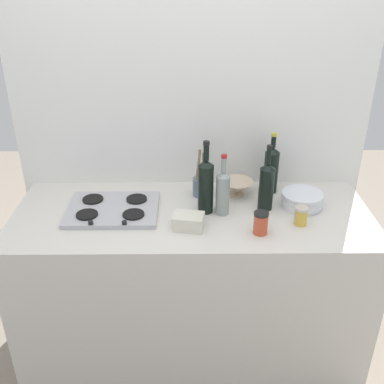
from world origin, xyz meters
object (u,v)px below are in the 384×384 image
wine_bottle_leftmost (271,169)px  condiment_jar_rear (261,223)px  mixing_bowl (237,187)px  butter_dish (188,221)px  wine_bottle_mid_left (266,185)px  stovetop_hob (113,209)px  plate_stack (302,200)px  condiment_jar_front (301,216)px  wine_bottle_rightmost (206,185)px  utensil_crock (201,185)px  wine_bottle_mid_right (223,192)px

wine_bottle_leftmost → condiment_jar_rear: wine_bottle_leftmost is taller
mixing_bowl → butter_dish: 0.42m
wine_bottle_mid_left → stovetop_hob: bearing=-177.9°
wine_bottle_leftmost → plate_stack: bearing=-50.9°
plate_stack → condiment_jar_front: bearing=-104.3°
stovetop_hob → butter_dish: (0.38, -0.15, 0.02)m
wine_bottle_mid_left → condiment_jar_front: (0.15, -0.16, -0.08)m
wine_bottle_rightmost → condiment_jar_rear: wine_bottle_rightmost is taller
wine_bottle_rightmost → utensil_crock: 0.19m
stovetop_hob → plate_stack: bearing=2.8°
condiment_jar_rear → plate_stack: bearing=45.5°
plate_stack → wine_bottle_mid_right: size_ratio=0.68×
utensil_crock → condiment_jar_front: (0.47, -0.30, -0.02)m
wine_bottle_leftmost → condiment_jar_front: wine_bottle_leftmost is taller
stovetop_hob → utensil_crock: utensil_crock is taller
plate_stack → condiment_jar_front: (-0.04, -0.18, 0.01)m
wine_bottle_leftmost → wine_bottle_mid_left: bearing=-105.9°
wine_bottle_leftmost → mixing_bowl: (-0.18, -0.04, -0.09)m
plate_stack → condiment_jar_front: 0.18m
stovetop_hob → wine_bottle_leftmost: wine_bottle_leftmost is taller
wine_bottle_leftmost → condiment_jar_rear: bearing=-104.7°
stovetop_hob → butter_dish: butter_dish is taller
wine_bottle_mid_left → utensil_crock: bearing=155.6°
wine_bottle_rightmost → utensil_crock: size_ratio=1.35×
wine_bottle_leftmost → butter_dish: bearing=-140.0°
wine_bottle_mid_left → mixing_bowl: (-0.13, 0.15, -0.09)m
butter_dish → condiment_jar_rear: (0.33, -0.05, 0.02)m
plate_stack → condiment_jar_rear: condiment_jar_rear is taller
mixing_bowl → utensil_crock: 0.19m
butter_dish → wine_bottle_leftmost: bearing=40.0°
wine_bottle_rightmost → plate_stack: bearing=5.3°
wine_bottle_mid_right → wine_bottle_rightmost: (-0.08, 0.02, 0.03)m
stovetop_hob → wine_bottle_rightmost: bearing=0.2°
wine_bottle_leftmost → mixing_bowl: bearing=-167.4°
plate_stack → condiment_jar_rear: 0.36m
wine_bottle_leftmost → butter_dish: (-0.44, -0.37, -0.10)m
butter_dish → utensil_crock: size_ratio=0.51×
wine_bottle_mid_right → wine_bottle_rightmost: wine_bottle_rightmost is taller
wine_bottle_rightmost → condiment_jar_rear: size_ratio=3.42×
wine_bottle_mid_left → utensil_crock: size_ratio=1.24×
plate_stack → utensil_crock: size_ratio=0.78×
wine_bottle_rightmost → butter_dish: wine_bottle_rightmost is taller
wine_bottle_rightmost → mixing_bowl: size_ratio=2.15×
wine_bottle_mid_right → condiment_jar_rear: bearing=-48.4°
wine_bottle_mid_right → wine_bottle_rightmost: size_ratio=0.84×
utensil_crock → condiment_jar_rear: (0.27, -0.38, -0.01)m
mixing_bowl → wine_bottle_leftmost: bearing=12.6°
plate_stack → wine_bottle_rightmost: bearing=-174.7°
wine_bottle_mid_right → condiment_jar_front: wine_bottle_mid_right is taller
wine_bottle_leftmost → condiment_jar_front: size_ratio=3.67×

